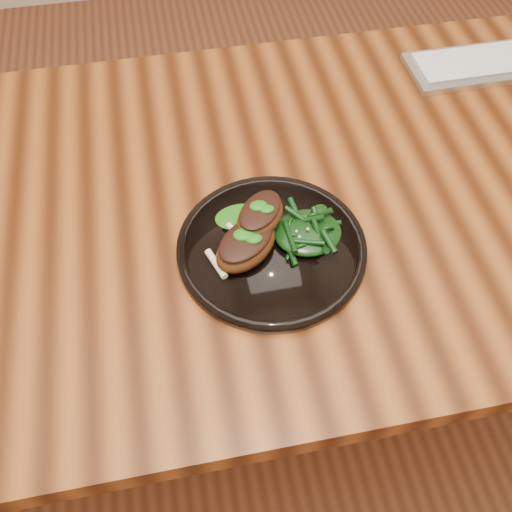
{
  "coord_description": "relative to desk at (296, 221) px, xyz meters",
  "views": [
    {
      "loc": [
        -0.19,
        -0.6,
        1.42
      ],
      "look_at": [
        -0.1,
        -0.14,
        0.78
      ],
      "focal_mm": 40.0,
      "sensor_mm": 36.0,
      "label": 1
    }
  ],
  "objects": [
    {
      "name": "desk",
      "position": [
        0.0,
        0.0,
        0.0
      ],
      "size": [
        1.6,
        0.8,
        0.75
      ],
      "color": "#351506",
      "rests_on": "ground"
    },
    {
      "name": "plate",
      "position": [
        -0.07,
        -0.12,
        0.09
      ],
      "size": [
        0.28,
        0.28,
        0.02
      ],
      "color": "black",
      "rests_on": "desk"
    },
    {
      "name": "lamb_chop_front",
      "position": [
        -0.11,
        -0.13,
        0.12
      ],
      "size": [
        0.12,
        0.12,
        0.05
      ],
      "color": "#49230E",
      "rests_on": "plate"
    },
    {
      "name": "lamb_chop_back",
      "position": [
        -0.08,
        -0.09,
        0.14
      ],
      "size": [
        0.1,
        0.11,
        0.04
      ],
      "color": "#49230E",
      "rests_on": "plate"
    },
    {
      "name": "herb_smear",
      "position": [
        -0.1,
        -0.06,
        0.1
      ],
      "size": [
        0.08,
        0.05,
        0.0
      ],
      "primitive_type": "ellipsoid",
      "color": "#0C4E08",
      "rests_on": "plate"
    },
    {
      "name": "greens_heap",
      "position": [
        -0.02,
        -0.11,
        0.12
      ],
      "size": [
        0.1,
        0.09,
        0.04
      ],
      "color": "black",
      "rests_on": "plate"
    },
    {
      "name": "keyboard",
      "position": [
        0.47,
        0.24,
        0.09
      ],
      "size": [
        0.4,
        0.12,
        0.02
      ],
      "color": "#B9BBBD",
      "rests_on": "desk"
    }
  ]
}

